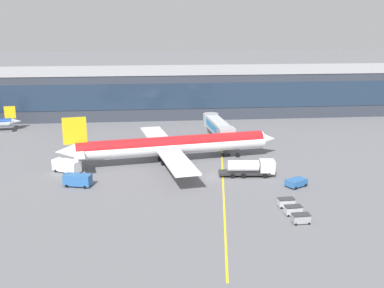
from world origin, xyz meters
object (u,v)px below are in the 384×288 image
at_px(crew_van, 77,180).
at_px(baggage_cart_0, 301,218).
at_px(baggage_cart_1, 293,210).
at_px(baggage_cart_2, 286,202).
at_px(main_airliner, 171,145).
at_px(pushback_tug, 296,182).
at_px(lavatory_truck, 66,165).
at_px(fuel_tanker, 251,168).

relative_size(crew_van, baggage_cart_0, 1.97).
relative_size(baggage_cart_1, baggage_cart_2, 1.00).
xyz_separation_m(main_airliner, pushback_tug, (21.87, -17.10, -2.97)).
distance_m(crew_van, baggage_cart_1, 39.15).
xyz_separation_m(lavatory_truck, pushback_tug, (43.20, -12.67, -0.57)).
relative_size(pushback_tug, baggage_cart_0, 1.62).
bearing_deg(pushback_tug, lavatory_truck, 163.65).
bearing_deg(baggage_cart_2, main_airliner, 123.51).
relative_size(lavatory_truck, pushback_tug, 1.37).
height_order(fuel_tanker, baggage_cart_0, fuel_tanker).
distance_m(main_airliner, baggage_cart_2, 31.55).
distance_m(baggage_cart_0, baggage_cart_1, 3.20).
height_order(fuel_tanker, crew_van, fuel_tanker).
relative_size(fuel_tanker, lavatory_truck, 1.80).
bearing_deg(lavatory_truck, fuel_tanker, -9.53).
distance_m(pushback_tug, baggage_cart_1, 13.02).
bearing_deg(baggage_cart_2, baggage_cart_1, -86.56).
height_order(main_airliner, pushback_tug, main_airliner).
distance_m(main_airliner, pushback_tug, 27.92).
xyz_separation_m(baggage_cart_0, baggage_cart_2, (-0.38, 6.39, 0.00)).
distance_m(main_airliner, baggage_cart_0, 37.20).
xyz_separation_m(fuel_tanker, pushback_tug, (7.03, -6.60, -0.90)).
bearing_deg(baggage_cart_1, fuel_tanker, 98.13).
bearing_deg(fuel_tanker, lavatory_truck, 170.47).
relative_size(baggage_cart_0, baggage_cart_2, 1.00).
relative_size(main_airliner, baggage_cart_0, 17.35).
bearing_deg(fuel_tanker, baggage_cart_1, -81.87).
bearing_deg(crew_van, baggage_cart_0, -28.68).
height_order(main_airliner, fuel_tanker, main_airliner).
height_order(lavatory_truck, baggage_cart_0, lavatory_truck).
xyz_separation_m(main_airliner, baggage_cart_1, (17.53, -29.38, -3.04)).
height_order(fuel_tanker, baggage_cart_1, fuel_tanker).
distance_m(crew_van, baggage_cart_0, 40.76).
distance_m(pushback_tug, baggage_cart_0, 16.02).
bearing_deg(main_airliner, baggage_cart_1, -59.17).
height_order(lavatory_truck, pushback_tug, lavatory_truck).
bearing_deg(baggage_cart_1, lavatory_truck, 147.30).
bearing_deg(baggage_cart_0, fuel_tanker, 97.46).
bearing_deg(pushback_tug, baggage_cart_0, -104.99).
height_order(main_airliner, baggage_cart_1, main_airliner).
relative_size(main_airliner, fuel_tanker, 4.33).
bearing_deg(baggage_cart_2, lavatory_truck, 150.64).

